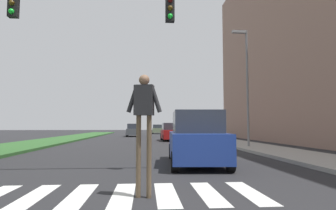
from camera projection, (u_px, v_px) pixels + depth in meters
name	position (u px, v px, depth m)	size (l,w,h in m)	color
ground_plane	(136.00, 140.00, 27.61)	(140.00, 140.00, 0.00)	#262628
crosswalk	(101.00, 195.00, 5.85)	(6.75, 2.20, 0.01)	silver
median_strip	(51.00, 141.00, 25.04)	(4.20, 64.00, 0.15)	#2D5B28
sidewalk_right	(221.00, 140.00, 26.25)	(3.00, 64.00, 0.15)	#9E9991
traffic_light_gantry	(11.00, 28.00, 8.48)	(8.74, 0.30, 6.00)	gold
street_lamp_right	(246.00, 77.00, 18.23)	(1.02, 0.24, 7.50)	slate
pedestrian_performer	(144.00, 115.00, 5.77)	(0.74, 0.32, 2.49)	brown
suv_crossing	(196.00, 139.00, 10.61)	(2.24, 4.71, 1.97)	navy
sedan_midblock	(171.00, 132.00, 27.23)	(1.92, 4.34, 1.70)	maroon
sedan_distant	(134.00, 131.00, 38.07)	(2.01, 4.37, 1.71)	#474C51
sedan_far_horizon	(157.00, 129.00, 51.17)	(2.00, 4.23, 1.65)	gray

